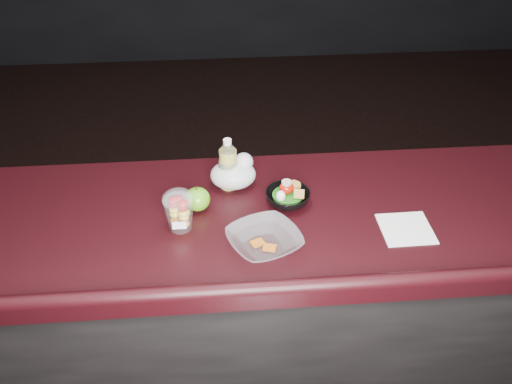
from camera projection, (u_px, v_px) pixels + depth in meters
counter at (269, 318)px, 2.17m from camera, size 4.06×0.71×1.02m
lemonade_bottle at (228, 167)px, 1.95m from camera, size 0.06×0.06×0.19m
fruit_cup at (179, 210)px, 1.77m from camera, size 0.10×0.10×0.14m
green_apple at (197, 199)px, 1.87m from camera, size 0.09×0.09×0.09m
plastic_bag at (234, 173)px, 1.97m from camera, size 0.16×0.13×0.12m
snack_bowl at (287, 196)px, 1.90m from camera, size 0.15×0.15×0.08m
takeout_bowl at (264, 241)px, 1.72m from camera, size 0.28×0.28×0.05m
paper_napkin at (406, 229)px, 1.80m from camera, size 0.16×0.16×0.00m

